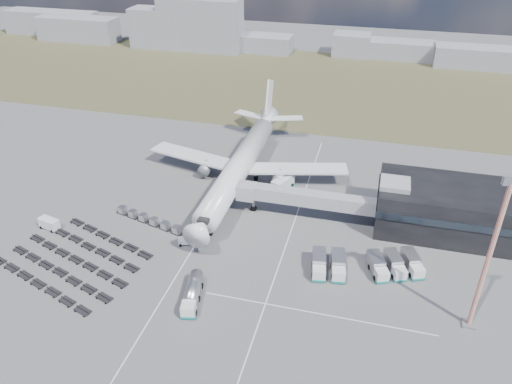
# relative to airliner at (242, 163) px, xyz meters

# --- Properties ---
(ground) EXTENTS (420.00, 420.00, 0.00)m
(ground) POSITION_rel_airliner_xyz_m (0.00, -32.38, -5.29)
(ground) COLOR #565659
(ground) RESTS_ON ground
(grass_strip) EXTENTS (420.00, 90.00, 0.01)m
(grass_strip) POSITION_rel_airliner_xyz_m (0.00, 77.62, -5.29)
(grass_strip) COLOR #4C492E
(grass_strip) RESTS_ON ground
(lane_markings) EXTENTS (47.12, 110.00, 0.01)m
(lane_markings) POSITION_rel_airliner_xyz_m (9.77, -29.38, -5.29)
(lane_markings) COLOR silver
(lane_markings) RESTS_ON ground
(terminal) EXTENTS (30.40, 16.40, 11.00)m
(terminal) POSITION_rel_airliner_xyz_m (47.77, -8.41, -0.04)
(terminal) COLOR black
(terminal) RESTS_ON ground
(jet_bridge) EXTENTS (30.30, 3.80, 7.05)m
(jet_bridge) POSITION_rel_airliner_xyz_m (15.90, -11.95, -0.24)
(jet_bridge) COLOR #939399
(jet_bridge) RESTS_ON ground
(airliner) EXTENTS (51.59, 64.53, 17.62)m
(airliner) POSITION_rel_airliner_xyz_m (0.00, 0.00, 0.00)
(airliner) COLOR white
(airliner) RESTS_ON ground
(skyline) EXTENTS (309.74, 24.00, 22.76)m
(skyline) POSITION_rel_airliner_xyz_m (-11.17, 115.44, 2.51)
(skyline) COLOR gray
(skyline) RESTS_ON ground
(fuel_tanker) EXTENTS (4.34, 10.16, 3.19)m
(fuel_tanker) POSITION_rel_airliner_xyz_m (3.37, -42.80, -3.70)
(fuel_tanker) COLOR white
(fuel_tanker) RESTS_ON ground
(pushback_tug) EXTENTS (3.40, 2.72, 1.38)m
(pushback_tug) POSITION_rel_airliner_xyz_m (-4.00, -27.62, -4.60)
(pushback_tug) COLOR white
(pushback_tug) RESTS_ON ground
(utility_van) EXTENTS (4.87, 3.00, 2.40)m
(utility_van) POSITION_rel_airliner_xyz_m (-34.20, -29.88, -4.09)
(utility_van) COLOR white
(utility_van) RESTS_ON ground
(catering_truck) EXTENTS (4.92, 7.17, 3.05)m
(catering_truck) POSITION_rel_airliner_xyz_m (10.64, -1.24, -3.73)
(catering_truck) COLOR white
(catering_truck) RESTS_ON ground
(service_trucks_near) EXTENTS (7.14, 8.15, 2.94)m
(service_trucks_near) POSITION_rel_airliner_xyz_m (25.38, -28.81, -3.69)
(service_trucks_near) COLOR white
(service_trucks_near) RESTS_ON ground
(service_trucks_far) EXTENTS (11.18, 9.92, 2.81)m
(service_trucks_far) POSITION_rel_airliner_xyz_m (37.52, -25.52, -3.76)
(service_trucks_far) COLOR white
(service_trucks_far) RESTS_ON ground
(uld_row) EXTENTS (20.37, 7.00, 1.61)m
(uld_row) POSITION_rel_airliner_xyz_m (-12.99, -23.08, -4.33)
(uld_row) COLOR black
(uld_row) RESTS_ON ground
(baggage_dollies) EXTENTS (31.20, 26.30, 0.74)m
(baggage_dollies) POSITION_rel_airliner_xyz_m (-22.82, -38.54, -4.92)
(baggage_dollies) COLOR black
(baggage_dollies) RESTS_ON ground
(floodlight_mast) EXTENTS (2.70, 2.18, 28.25)m
(floodlight_mast) POSITION_rel_airliner_xyz_m (49.92, -36.49, 8.87)
(floodlight_mast) COLOR red
(floodlight_mast) RESTS_ON ground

